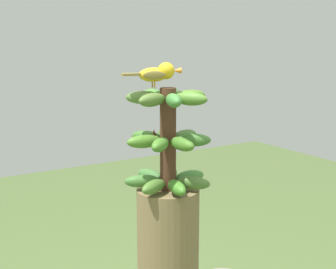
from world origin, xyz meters
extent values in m
cylinder|color=#4C2D1E|center=(0.00, 0.00, 1.15)|extent=(0.05, 0.05, 0.35)
ellipsoid|color=#407E26|center=(0.02, 0.09, 1.01)|extent=(0.07, 0.13, 0.04)
ellipsoid|color=#486C2E|center=(-0.05, 0.07, 1.01)|extent=(0.11, 0.12, 0.04)
ellipsoid|color=#3F7730|center=(-0.09, 0.00, 1.01)|extent=(0.12, 0.04, 0.04)
ellipsoid|color=#487C30|center=(-0.05, -0.07, 1.01)|extent=(0.11, 0.12, 0.04)
ellipsoid|color=#417337|center=(0.02, -0.09, 1.01)|extent=(0.07, 0.13, 0.04)
ellipsoid|color=#40722F|center=(0.08, -0.04, 1.01)|extent=(0.13, 0.09, 0.04)
ellipsoid|color=#4A742C|center=(0.08, 0.04, 1.01)|extent=(0.13, 0.09, 0.04)
ellipsoid|color=#3E6D2A|center=(0.04, -0.07, 1.15)|extent=(0.09, 0.13, 0.04)
ellipsoid|color=#4B7E28|center=(0.08, -0.02, 1.15)|extent=(0.12, 0.07, 0.04)
ellipsoid|color=#467C29|center=(0.06, 0.05, 1.15)|extent=(0.12, 0.11, 0.04)
ellipsoid|color=#437425|center=(0.00, 0.08, 1.15)|extent=(0.05, 0.12, 0.04)
ellipsoid|color=#3E712D|center=(-0.07, 0.05, 1.15)|extent=(0.12, 0.11, 0.04)
ellipsoid|color=#48702F|center=(-0.08, -0.02, 1.15)|extent=(0.13, 0.07, 0.04)
ellipsoid|color=#487528|center=(-0.03, -0.08, 1.15)|extent=(0.09, 0.13, 0.04)
ellipsoid|color=#446B36|center=(-0.06, -0.06, 1.29)|extent=(0.11, 0.11, 0.04)
ellipsoid|color=#407A2D|center=(0.01, -0.08, 1.29)|extent=(0.06, 0.12, 0.04)
ellipsoid|color=#507332|center=(0.07, -0.04, 1.29)|extent=(0.12, 0.10, 0.04)
ellipsoid|color=#506D2E|center=(0.08, 0.03, 1.29)|extent=(0.13, 0.08, 0.04)
ellipsoid|color=#3D7B34|center=(0.03, 0.08, 1.29)|extent=(0.08, 0.13, 0.04)
ellipsoid|color=#4D7C2C|center=(-0.04, 0.07, 1.29)|extent=(0.10, 0.12, 0.04)
ellipsoid|color=#4D7A24|center=(-0.08, 0.01, 1.29)|extent=(0.12, 0.06, 0.04)
cone|color=#4C2D1E|center=(0.03, -0.03, 1.16)|extent=(0.04, 0.04, 0.06)
cylinder|color=#C68933|center=(0.04, -0.01, 1.33)|extent=(0.01, 0.01, 0.02)
cylinder|color=#C68933|center=(0.04, -0.04, 1.33)|extent=(0.01, 0.01, 0.02)
ellipsoid|color=gold|center=(0.04, -0.02, 1.37)|extent=(0.11, 0.07, 0.05)
ellipsoid|color=olive|center=(0.05, 0.00, 1.37)|extent=(0.07, 0.03, 0.03)
ellipsoid|color=olive|center=(0.04, -0.05, 1.37)|extent=(0.07, 0.03, 0.03)
cube|color=olive|center=(0.11, -0.04, 1.37)|extent=(0.06, 0.04, 0.01)
sphere|color=gold|center=(0.00, -0.01, 1.38)|extent=(0.06, 0.06, 0.06)
sphere|color=black|center=(-0.01, -0.03, 1.38)|extent=(0.01, 0.01, 0.01)
cone|color=orange|center=(-0.04, 0.00, 1.38)|extent=(0.03, 0.03, 0.02)
camera|label=1|loc=(0.89, 1.42, 1.49)|focal=54.87mm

